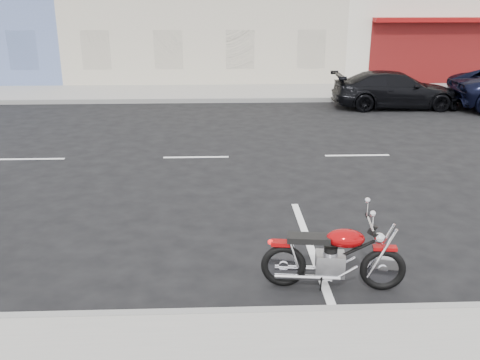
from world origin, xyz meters
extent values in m
plane|color=black|center=(0.00, 0.00, 0.00)|extent=(120.00, 120.00, 0.00)
cube|color=gray|center=(-5.00, 8.70, 0.07)|extent=(80.00, 3.40, 0.15)
cube|color=gray|center=(-5.00, 7.00, 0.08)|extent=(80.00, 0.12, 0.16)
torus|color=black|center=(1.42, -6.42, 0.29)|extent=(0.62, 0.17, 0.61)
torus|color=black|center=(0.11, -6.27, 0.29)|extent=(0.62, 0.17, 0.61)
cube|color=#8C0507|center=(1.42, -6.42, 0.61)|extent=(0.32, 0.15, 0.05)
cube|color=#8C0507|center=(0.07, -6.26, 0.63)|extent=(0.29, 0.18, 0.05)
cube|color=gray|center=(0.73, -6.34, 0.35)|extent=(0.41, 0.32, 0.31)
ellipsoid|color=#8C0507|center=(0.91, -6.36, 0.73)|extent=(0.54, 0.37, 0.25)
cube|color=black|center=(0.43, -6.30, 0.71)|extent=(0.59, 0.30, 0.08)
cylinder|color=silver|center=(1.22, -6.40, 0.94)|extent=(0.11, 0.64, 0.03)
sphere|color=silver|center=(1.34, -6.41, 0.75)|extent=(0.16, 0.16, 0.16)
cylinder|color=silver|center=(0.41, -6.43, 0.20)|extent=(0.87, 0.18, 0.07)
cylinder|color=silver|center=(0.44, -6.18, 0.20)|extent=(0.87, 0.18, 0.07)
cylinder|color=silver|center=(1.38, -6.42, 0.57)|extent=(0.35, 0.08, 0.73)
cylinder|color=black|center=(0.93, -6.36, 0.50)|extent=(0.74, 0.13, 0.45)
imported|color=black|center=(4.75, 5.84, 0.63)|extent=(4.39, 1.86, 1.26)
camera|label=1|loc=(-1.42, -12.61, 3.78)|focal=40.00mm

